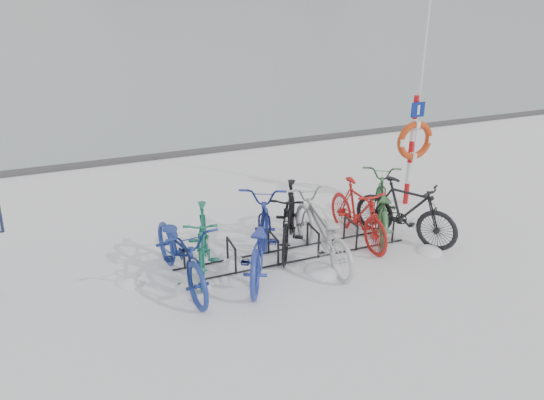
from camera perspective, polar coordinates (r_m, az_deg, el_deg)
name	(u,v)px	position (r m, az deg, el deg)	size (l,w,h in m)	color
ground	(293,255)	(8.98, 2.29, -5.96)	(900.00, 900.00, 0.00)	white
quay_edge	(205,151)	(14.13, -7.26, 5.25)	(400.00, 0.25, 0.10)	#3F3F42
bike_rack	(293,246)	(8.89, 2.31, -4.95)	(4.00, 0.48, 0.46)	black
lifebuoy_station	(414,140)	(10.78, 15.05, 6.20)	(0.78, 0.22, 4.06)	red
bike_0	(181,249)	(8.09, -9.79, -5.24)	(0.76, 2.17, 1.14)	navy
bike_1	(203,240)	(8.38, -7.47, -4.24)	(0.51, 1.80, 1.08)	#176650
bike_2	(259,236)	(8.30, -1.39, -3.93)	(0.79, 2.26, 1.18)	#253494
bike_3	(289,216)	(9.01, 1.84, -1.78)	(0.54, 1.90, 1.14)	black
bike_4	(322,229)	(8.66, 5.35, -3.08)	(0.74, 2.12, 1.11)	#B0B5B8
bike_5	(358,211)	(9.37, 9.25, -1.19)	(0.52, 1.84, 1.10)	red
bike_6	(382,203)	(9.80, 11.71, -0.33)	(0.71, 2.05, 1.08)	#376C3E
bike_7	(406,209)	(9.55, 14.19, -0.97)	(0.54, 1.91, 1.15)	black
snow_drifts	(310,255)	(9.02, 4.12, -5.89)	(5.90, 1.81, 0.21)	white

